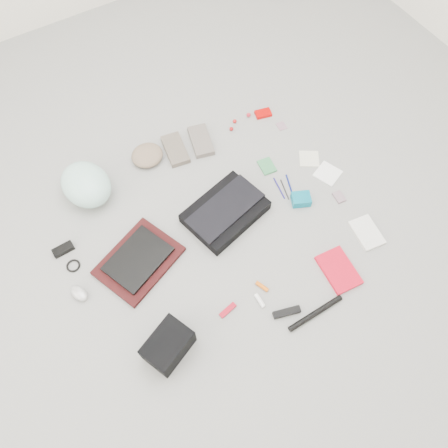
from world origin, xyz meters
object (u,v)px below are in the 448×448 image
accordion_wallet (301,199)px  bike_helmet (86,185)px  book_red (339,270)px  messenger_bag (225,212)px  laptop (138,259)px  camera_bag (168,346)px

accordion_wallet → bike_helmet: bearing=170.9°
book_red → accordion_wallet: bearing=85.5°
bike_helmet → book_red: (0.87, -1.05, -0.08)m
messenger_bag → accordion_wallet: (0.39, -0.14, -0.01)m
laptop → bike_helmet: bike_helmet is taller
bike_helmet → accordion_wallet: (0.95, -0.63, -0.07)m
bike_helmet → accordion_wallet: bike_helmet is taller
camera_bag → accordion_wallet: camera_bag is taller
messenger_bag → accordion_wallet: bearing=-33.2°
camera_bag → book_red: size_ratio=0.97×
laptop → camera_bag: 0.47m
messenger_bag → bike_helmet: bike_helmet is taller
laptop → camera_bag: (-0.07, -0.46, 0.03)m
messenger_bag → camera_bag: 0.74m
bike_helmet → accordion_wallet: bearing=-45.3°
book_red → camera_bag: bearing=179.6°
laptop → camera_bag: size_ratio=1.43×
accordion_wallet → laptop: bearing=-163.6°
book_red → accordion_wallet: 0.43m
camera_bag → book_red: (0.89, -0.09, -0.06)m
messenger_bag → bike_helmet: (-0.56, 0.49, 0.06)m
laptop → camera_bag: camera_bag is taller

